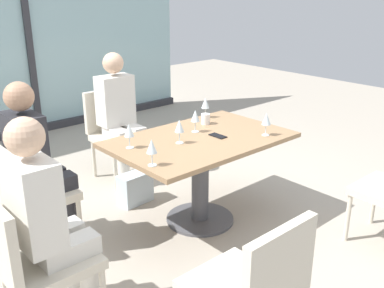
# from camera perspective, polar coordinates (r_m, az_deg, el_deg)

# --- Properties ---
(ground_plane) EXTENTS (12.00, 12.00, 0.00)m
(ground_plane) POSITION_cam_1_polar(r_m,az_deg,el_deg) (3.78, 1.02, -9.69)
(ground_plane) COLOR #A89E8E
(window_wall_backdrop) EXTENTS (4.54, 0.10, 2.70)m
(window_wall_backdrop) POSITION_cam_1_polar(r_m,az_deg,el_deg) (6.08, -20.28, 12.49)
(window_wall_backdrop) COLOR #93B7BC
(window_wall_backdrop) RESTS_ON ground_plane
(dining_table_main) EXTENTS (1.39, 0.90, 0.73)m
(dining_table_main) POSITION_cam_1_polar(r_m,az_deg,el_deg) (3.54, 1.08, -1.82)
(dining_table_main) COLOR #997551
(dining_table_main) RESTS_ON ground_plane
(chair_near_window) EXTENTS (0.46, 0.51, 0.87)m
(chair_near_window) POSITION_cam_1_polar(r_m,az_deg,el_deg) (4.52, -9.91, 1.94)
(chair_near_window) COLOR beige
(chair_near_window) RESTS_ON ground_plane
(chair_far_left) EXTENTS (0.50, 0.46, 0.87)m
(chair_far_left) POSITION_cam_1_polar(r_m,az_deg,el_deg) (3.38, -20.68, -5.43)
(chair_far_left) COLOR beige
(chair_far_left) RESTS_ON ground_plane
(chair_side_end) EXTENTS (0.50, 0.46, 0.87)m
(chair_side_end) POSITION_cam_1_polar(r_m,az_deg,el_deg) (2.59, -19.88, -13.41)
(chair_side_end) COLOR beige
(chair_side_end) RESTS_ON ground_plane
(chair_front_left) EXTENTS (0.46, 0.50, 0.87)m
(chair_front_left) POSITION_cam_1_polar(r_m,az_deg,el_deg) (2.27, 7.72, -17.41)
(chair_front_left) COLOR beige
(chair_front_left) RESTS_ON ground_plane
(person_near_window) EXTENTS (0.34, 0.39, 1.26)m
(person_near_window) POSITION_cam_1_polar(r_m,az_deg,el_deg) (4.38, -9.30, 4.15)
(person_near_window) COLOR silver
(person_near_window) RESTS_ON ground_plane
(person_far_left) EXTENTS (0.39, 0.34, 1.26)m
(person_far_left) POSITION_cam_1_polar(r_m,az_deg,el_deg) (3.33, -19.37, -1.78)
(person_far_left) COLOR #28282D
(person_far_left) RESTS_ON ground_plane
(person_side_end) EXTENTS (0.39, 0.34, 1.26)m
(person_side_end) POSITION_cam_1_polar(r_m,az_deg,el_deg) (2.52, -18.12, -8.77)
(person_side_end) COLOR silver
(person_side_end) RESTS_ON ground_plane
(wine_glass_0) EXTENTS (0.07, 0.07, 0.18)m
(wine_glass_0) POSITION_cam_1_polar(r_m,az_deg,el_deg) (3.25, -8.07, 1.68)
(wine_glass_0) COLOR silver
(wine_glass_0) RESTS_ON dining_table_main
(wine_glass_1) EXTENTS (0.07, 0.07, 0.18)m
(wine_glass_1) POSITION_cam_1_polar(r_m,az_deg,el_deg) (3.58, 0.42, 3.57)
(wine_glass_1) COLOR silver
(wine_glass_1) RESTS_ON dining_table_main
(wine_glass_2) EXTENTS (0.07, 0.07, 0.18)m
(wine_glass_2) POSITION_cam_1_polar(r_m,az_deg,el_deg) (2.91, -5.19, -0.37)
(wine_glass_2) COLOR silver
(wine_glass_2) RESTS_ON dining_table_main
(wine_glass_3) EXTENTS (0.07, 0.07, 0.18)m
(wine_glass_3) POSITION_cam_1_polar(r_m,az_deg,el_deg) (3.54, 9.51, 3.13)
(wine_glass_3) COLOR silver
(wine_glass_3) RESTS_ON dining_table_main
(wine_glass_4) EXTENTS (0.07, 0.07, 0.18)m
(wine_glass_4) POSITION_cam_1_polar(r_m,az_deg,el_deg) (3.32, -1.63, 2.25)
(wine_glass_4) COLOR silver
(wine_glass_4) RESTS_ON dining_table_main
(wine_glass_5) EXTENTS (0.07, 0.07, 0.18)m
(wine_glass_5) POSITION_cam_1_polar(r_m,az_deg,el_deg) (3.97, 1.73, 5.22)
(wine_glass_5) COLOR silver
(wine_glass_5) RESTS_ON dining_table_main
(coffee_cup) EXTENTS (0.08, 0.08, 0.09)m
(coffee_cup) POSITION_cam_1_polar(r_m,az_deg,el_deg) (3.81, 1.74, 3.23)
(coffee_cup) COLOR white
(coffee_cup) RESTS_ON dining_table_main
(cell_phone_on_table) EXTENTS (0.07, 0.14, 0.01)m
(cell_phone_on_table) POSITION_cam_1_polar(r_m,az_deg,el_deg) (3.51, 3.33, 1.05)
(cell_phone_on_table) COLOR black
(cell_phone_on_table) RESTS_ON dining_table_main
(handbag_0) EXTENTS (0.31, 0.18, 0.28)m
(handbag_0) POSITION_cam_1_polar(r_m,az_deg,el_deg) (4.03, -7.29, -5.63)
(handbag_0) COLOR silver
(handbag_0) RESTS_ON ground_plane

